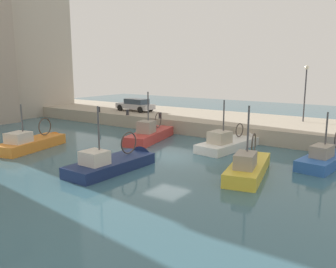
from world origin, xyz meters
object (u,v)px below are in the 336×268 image
Objects in this scene: fishing_boat_yellow at (249,171)px; mooring_bollard_north at (99,109)px; fishing_boat_orange at (35,147)px; parked_car_silver at (136,105)px; mooring_bollard_south at (160,115)px; fishing_boat_red at (152,138)px; fishing_boat_navy at (116,167)px; fishing_boat_white at (231,146)px; quay_streetlamp at (306,84)px; fishing_boat_blue at (329,161)px; mooring_bollard_mid at (128,112)px.

fishing_boat_yellow reaches higher than mooring_bollard_north.
fishing_boat_orange is 14.11m from parked_car_silver.
mooring_bollard_south is (10.95, -3.44, 1.36)m from fishing_boat_orange.
parked_car_silver is (10.72, 17.32, 1.77)m from fishing_boat_yellow.
fishing_boat_red reaches higher than mooring_bollard_north.
fishing_boat_navy is at bearing -93.27° from fishing_boat_orange.
parked_car_silver is at bearing 47.74° from fishing_boat_red.
parked_car_silver is at bearing 36.38° from fishing_boat_navy.
fishing_boat_red reaches higher than fishing_boat_white.
quay_streetlamp is at bearing -41.67° from fishing_boat_orange.
fishing_boat_navy is 11.61× the size of mooring_bollard_south.
fishing_boat_navy is at bearing 130.69° from fishing_boat_blue.
fishing_boat_yellow is at bearing -116.13° from mooring_bollard_mid.
mooring_bollard_north is at bearing 69.78° from fishing_boat_red.
fishing_boat_red is 8.56m from fishing_boat_navy.
fishing_boat_yellow reaches higher than fishing_boat_blue.
fishing_boat_orange is 1.47× the size of parked_car_silver.
mooring_bollard_mid is at bearing 2.93° from fishing_boat_orange.
fishing_boat_orange is 11.77× the size of mooring_bollard_north.
quay_streetlamp reaches higher than mooring_bollard_south.
fishing_boat_yellow is 11.86× the size of mooring_bollard_south.
fishing_boat_blue is at bearing -100.61° from mooring_bollard_south.
mooring_bollard_mid is (3.59, 5.75, 1.35)m from fishing_boat_red.
fishing_boat_navy is (-3.63, 6.75, -0.02)m from fishing_boat_yellow.
mooring_bollard_north is (0.00, 8.00, 0.00)m from mooring_bollard_south.
mooring_bollard_mid is at bearing 90.00° from mooring_bollard_south.
fishing_boat_red is at bearing -121.99° from mooring_bollard_mid.
mooring_bollard_mid is (11.44, 9.17, 1.37)m from fishing_boat_navy.
fishing_boat_red is at bearing -132.26° from parked_car_silver.
mooring_bollard_south and mooring_bollard_north have the same top height.
quay_streetlamp is at bearing -69.77° from mooring_bollard_mid.
fishing_boat_blue reaches higher than mooring_bollard_south.
mooring_bollard_mid is (-2.91, -1.40, -0.41)m from parked_car_silver.
fishing_boat_navy is 18.68m from quay_streetlamp.
mooring_bollard_north is at bearing 68.59° from fishing_boat_yellow.
mooring_bollard_south is at bearing 116.51° from quay_streetlamp.
fishing_boat_yellow is 0.92× the size of fishing_boat_red.
quay_streetlamp is (16.60, -14.77, 4.34)m from fishing_boat_orange.
mooring_bollard_south is at bearing 72.79° from fishing_boat_white.
fishing_boat_blue is at bearing -92.12° from fishing_boat_white.
fishing_boat_navy is 11.61× the size of mooring_bollard_mid.
mooring_bollard_south is (2.59, 8.36, 1.36)m from fishing_boat_white.
parked_car_silver is (13.86, 1.96, 1.77)m from fishing_boat_orange.
fishing_boat_yellow is 15.68m from fishing_boat_orange.
fishing_boat_red reaches higher than fishing_boat_blue.
fishing_boat_red is 12.86× the size of mooring_bollard_north.
mooring_bollard_south is at bearing 79.39° from fishing_boat_blue.
quay_streetlamp is (5.65, -19.33, 2.98)m from mooring_bollard_north.
fishing_boat_yellow is 14.15m from quay_streetlamp.
fishing_boat_orange is 20.30m from fishing_boat_blue.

